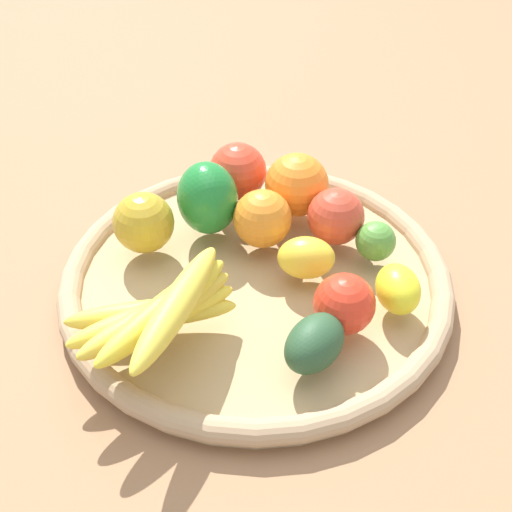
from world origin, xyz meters
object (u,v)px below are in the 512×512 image
bell_pepper (207,198)px  orange_1 (262,219)px  lime_0 (376,241)px  avocado (314,343)px  orange_0 (297,185)px  lemon_1 (306,258)px  apple_2 (238,171)px  apple_1 (344,304)px  apple_3 (336,216)px  banana_bunch (160,312)px  lemon_0 (398,289)px  apple_0 (144,223)px

bell_pepper → orange_1: (-0.05, 0.05, -0.01)m
lime_0 → avocado: avocado is taller
orange_0 → lemon_1: size_ratio=1.23×
orange_0 → bell_pepper: bearing=-4.3°
orange_1 → apple_2: (-0.01, -0.11, 0.00)m
apple_2 → lemon_1: (-0.02, 0.18, -0.01)m
lime_0 → avocado: size_ratio=0.63×
apple_1 → orange_1: 0.17m
orange_1 → avocado: orange_1 is taller
apple_3 → lemon_1: 0.08m
banana_bunch → apple_3: bearing=-161.2°
banana_bunch → orange_1: bearing=-144.9°
apple_1 → orange_0: bearing=-101.4°
apple_3 → lemon_0: (-0.01, 0.13, -0.01)m
orange_0 → lemon_1: orange_0 is taller
apple_1 → orange_0: 0.22m
orange_0 → apple_0: bearing=-1.0°
lemon_0 → lemon_1: (0.07, -0.09, 0.00)m
avocado → lemon_1: avocado is taller
lemon_0 → orange_1: (0.10, -0.16, 0.01)m
lime_0 → lemon_1: lemon_1 is taller
apple_3 → bell_pepper: size_ratio=0.75×
apple_0 → apple_2: (-0.15, -0.06, 0.00)m
lemon_0 → orange_0: orange_0 is taller
apple_0 → lemon_1: size_ratio=1.11×
orange_1 → lemon_1: size_ratio=1.07×
lemon_0 → banana_bunch: (0.26, -0.05, 0.02)m
apple_0 → apple_2: 0.16m
apple_1 → bell_pepper: (0.08, -0.22, 0.01)m
apple_1 → avocado: apple_1 is taller
lemon_0 → apple_2: apple_2 is taller
apple_1 → lemon_1: (-0.00, -0.09, -0.01)m
bell_pepper → avocado: 0.25m
apple_1 → apple_2: 0.27m
bell_pepper → avocado: bell_pepper is taller
bell_pepper → orange_1: size_ratio=1.31×
apple_1 → banana_bunch: bearing=-15.8°
apple_0 → orange_1: size_ratio=1.03×
banana_bunch → orange_1: 0.20m
orange_0 → lemon_0: bearing=98.0°
bell_pepper → apple_0: bell_pepper is taller
apple_3 → banana_bunch: (0.25, 0.09, 0.01)m
orange_1 → orange_0: orange_0 is taller
apple_2 → avocado: size_ratio=0.99×
apple_1 → lime_0: apple_1 is taller
orange_1 → lime_0: bearing=145.5°
lime_0 → apple_0: bearing=-26.4°
apple_0 → orange_1: apple_0 is taller
apple_3 → orange_0: bearing=-75.2°
apple_0 → lemon_1: (-0.16, 0.12, -0.01)m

